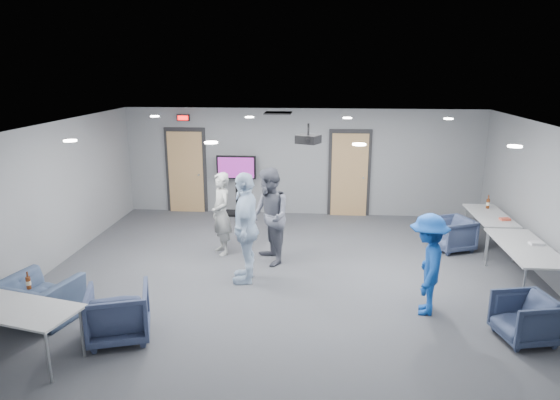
# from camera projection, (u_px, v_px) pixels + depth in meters

# --- Properties ---
(floor) EXTENTS (9.00, 9.00, 0.00)m
(floor) POSITION_uv_depth(u_px,v_px,m) (292.00, 275.00, 9.13)
(floor) COLOR #36383D
(floor) RESTS_ON ground
(ceiling) EXTENTS (9.00, 9.00, 0.00)m
(ceiling) POSITION_uv_depth(u_px,v_px,m) (293.00, 127.00, 8.43)
(ceiling) COLOR silver
(ceiling) RESTS_ON wall_back
(wall_back) EXTENTS (9.00, 0.02, 2.70)m
(wall_back) POSITION_uv_depth(u_px,v_px,m) (302.00, 162.00, 12.63)
(wall_back) COLOR slate
(wall_back) RESTS_ON floor
(wall_front) EXTENTS (9.00, 0.02, 2.70)m
(wall_front) POSITION_uv_depth(u_px,v_px,m) (267.00, 310.00, 4.93)
(wall_front) COLOR slate
(wall_front) RESTS_ON floor
(wall_left) EXTENTS (0.02, 8.00, 2.70)m
(wall_left) POSITION_uv_depth(u_px,v_px,m) (48.00, 198.00, 9.16)
(wall_left) COLOR slate
(wall_left) RESTS_ON floor
(wall_right) EXTENTS (0.02, 8.00, 2.70)m
(wall_right) POSITION_uv_depth(u_px,v_px,m) (558.00, 210.00, 8.41)
(wall_right) COLOR slate
(wall_right) RESTS_ON floor
(door_left) EXTENTS (1.06, 0.17, 2.24)m
(door_left) POSITION_uv_depth(u_px,v_px,m) (186.00, 171.00, 12.91)
(door_left) COLOR black
(door_left) RESTS_ON wall_back
(door_right) EXTENTS (1.06, 0.17, 2.24)m
(door_right) POSITION_uv_depth(u_px,v_px,m) (349.00, 174.00, 12.56)
(door_right) COLOR black
(door_right) RESTS_ON wall_back
(exit_sign) EXTENTS (0.32, 0.08, 0.16)m
(exit_sign) POSITION_uv_depth(u_px,v_px,m) (183.00, 118.00, 12.53)
(exit_sign) COLOR black
(exit_sign) RESTS_ON wall_back
(hvac_diffuser) EXTENTS (0.60, 0.60, 0.03)m
(hvac_diffuser) POSITION_uv_depth(u_px,v_px,m) (278.00, 113.00, 11.17)
(hvac_diffuser) COLOR black
(hvac_diffuser) RESTS_ON ceiling
(downlights) EXTENTS (6.18, 3.78, 0.02)m
(downlights) POSITION_uv_depth(u_px,v_px,m) (293.00, 128.00, 8.44)
(downlights) COLOR white
(downlights) RESTS_ON ceiling
(person_a) EXTENTS (0.66, 0.73, 1.68)m
(person_a) POSITION_uv_depth(u_px,v_px,m) (221.00, 214.00, 9.99)
(person_a) COLOR #9EA19E
(person_a) RESTS_ON floor
(person_b) EXTENTS (1.00, 1.11, 1.86)m
(person_b) POSITION_uv_depth(u_px,v_px,m) (269.00, 217.00, 9.46)
(person_b) COLOR #565A68
(person_b) RESTS_ON floor
(person_c) EXTENTS (0.55, 1.18, 1.97)m
(person_c) POSITION_uv_depth(u_px,v_px,m) (246.00, 227.00, 8.67)
(person_c) COLOR silver
(person_c) RESTS_ON floor
(person_d) EXTENTS (0.77, 1.11, 1.58)m
(person_d) POSITION_uv_depth(u_px,v_px,m) (427.00, 264.00, 7.55)
(person_d) COLOR #194AA8
(person_d) RESTS_ON floor
(chair_right_a) EXTENTS (0.98, 0.96, 0.69)m
(chair_right_a) POSITION_uv_depth(u_px,v_px,m) (452.00, 234.00, 10.30)
(chair_right_a) COLOR #394462
(chair_right_a) RESTS_ON floor
(chair_right_c) EXTENTS (0.86, 0.84, 0.66)m
(chair_right_c) POSITION_uv_depth(u_px,v_px,m) (525.00, 318.00, 6.87)
(chair_right_c) COLOR #36415E
(chair_right_c) RESTS_ON floor
(chair_front_a) EXTENTS (1.03, 1.05, 0.76)m
(chair_front_a) POSITION_uv_depth(u_px,v_px,m) (119.00, 313.00, 6.91)
(chair_front_a) COLOR #384261
(chair_front_a) RESTS_ON floor
(chair_front_b) EXTENTS (1.20, 1.11, 0.66)m
(chair_front_b) POSITION_uv_depth(u_px,v_px,m) (40.00, 300.00, 7.42)
(chair_front_b) COLOR #384660
(chair_front_b) RESTS_ON floor
(table_right_a) EXTENTS (0.69, 1.66, 0.73)m
(table_right_a) POSITION_uv_depth(u_px,v_px,m) (490.00, 217.00, 10.32)
(table_right_a) COLOR silver
(table_right_a) RESTS_ON floor
(table_right_b) EXTENTS (0.81, 1.94, 0.73)m
(table_right_b) POSITION_uv_depth(u_px,v_px,m) (526.00, 249.00, 8.48)
(table_right_b) COLOR silver
(table_right_b) RESTS_ON floor
(table_front_left) EXTENTS (1.92, 1.14, 0.73)m
(table_front_left) POSITION_uv_depth(u_px,v_px,m) (10.00, 310.00, 6.35)
(table_front_left) COLOR silver
(table_front_left) RESTS_ON floor
(bottle_front) EXTENTS (0.07, 0.07, 0.25)m
(bottle_front) POSITION_uv_depth(u_px,v_px,m) (28.00, 283.00, 6.83)
(bottle_front) COLOR #58270F
(bottle_front) RESTS_ON table_front_left
(bottle_right) EXTENTS (0.08, 0.08, 0.30)m
(bottle_right) POSITION_uv_depth(u_px,v_px,m) (488.00, 203.00, 10.73)
(bottle_right) COLOR #58270F
(bottle_right) RESTS_ON table_right_a
(snack_box) EXTENTS (0.22, 0.16, 0.04)m
(snack_box) POSITION_uv_depth(u_px,v_px,m) (505.00, 219.00, 9.93)
(snack_box) COLOR #C44631
(snack_box) RESTS_ON table_right_a
(wrapper) EXTENTS (0.23, 0.16, 0.05)m
(wrapper) POSITION_uv_depth(u_px,v_px,m) (536.00, 243.00, 8.56)
(wrapper) COLOR silver
(wrapper) RESTS_ON table_right_b
(tv_stand) EXTENTS (1.00, 0.48, 1.54)m
(tv_stand) POSITION_uv_depth(u_px,v_px,m) (237.00, 182.00, 12.65)
(tv_stand) COLOR black
(tv_stand) RESTS_ON floor
(projector) EXTENTS (0.49, 0.46, 0.37)m
(projector) POSITION_uv_depth(u_px,v_px,m) (308.00, 139.00, 9.13)
(projector) COLOR black
(projector) RESTS_ON ceiling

